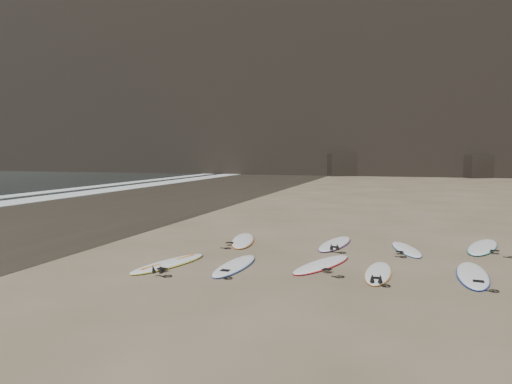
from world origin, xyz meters
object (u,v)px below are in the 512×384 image
surfboard_3 (378,272)px  surfboard_6 (335,243)px  surfboard_7 (406,249)px  surfboard_8 (483,247)px  surfboard_0 (169,263)px  surfboard_4 (473,274)px  surfboard_1 (235,265)px  surfboard_2 (322,264)px  surfboard_5 (243,240)px

surfboard_3 → surfboard_6: 3.50m
surfboard_7 → surfboard_8: surfboard_8 is taller
surfboard_7 → surfboard_6: bearing=157.8°
surfboard_0 → surfboard_4: surfboard_4 is taller
surfboard_3 → surfboard_1: bearing=-174.4°
surfboard_3 → surfboard_6: (-1.40, 3.20, 0.01)m
surfboard_4 → surfboard_6: 4.40m
surfboard_2 → surfboard_7: (1.91, 2.51, -0.00)m
surfboard_0 → surfboard_1: (1.58, 0.26, -0.00)m
surfboard_8 → surfboard_6: bearing=-155.2°
surfboard_1 → surfboard_2: bearing=21.4°
surfboard_7 → surfboard_8: bearing=9.0°
surfboard_3 → surfboard_0: bearing=-172.9°
surfboard_2 → surfboard_6: size_ratio=0.95×
surfboard_0 → surfboard_8: surfboard_8 is taller
surfboard_1 → surfboard_2: 2.07m
surfboard_2 → surfboard_8: (3.96, 3.44, 0.00)m
surfboard_2 → surfboard_6: (-0.07, 2.75, 0.00)m
surfboard_3 → surfboard_8: (2.63, 3.90, 0.01)m
surfboard_0 → surfboard_5: (0.71, 3.45, 0.00)m
surfboard_5 → surfboard_8: 6.84m
surfboard_0 → surfboard_3: (4.85, 0.53, -0.01)m
surfboard_2 → surfboard_4: size_ratio=0.96×
surfboard_2 → surfboard_3: size_ratio=1.10×
surfboard_0 → surfboard_3: size_ratio=1.13×
surfboard_5 → surfboard_4: bearing=-36.3°
surfboard_0 → surfboard_1: surfboard_0 is taller
surfboard_1 → surfboard_4: 5.29m
surfboard_4 → surfboard_6: (-3.38, 2.82, 0.00)m
surfboard_6 → surfboard_7: (1.99, -0.24, -0.01)m
surfboard_1 → surfboard_4: bearing=8.1°
surfboard_2 → surfboard_4: bearing=17.7°
surfboard_1 → surfboard_4: surfboard_4 is taller
surfboard_3 → surfboard_6: surfboard_6 is taller
surfboard_3 → surfboard_8: size_ratio=0.82×
surfboard_2 → surfboard_3: surfboard_2 is taller
surfboard_4 → surfboard_8: bearing=81.5°
surfboard_1 → surfboard_5: 3.31m
surfboard_0 → surfboard_2: size_ratio=1.02×
surfboard_3 → surfboard_4: (1.97, 0.39, 0.01)m
surfboard_6 → surfboard_4: bearing=-32.9°
surfboard_8 → surfboard_2: bearing=-124.0°
surfboard_4 → surfboard_5: bearing=159.6°
surfboard_0 → surfboard_6: 5.08m
surfboard_3 → surfboard_5: (-4.14, 2.92, 0.01)m
surfboard_0 → surfboard_7: 6.46m
surfboard_2 → surfboard_7: size_ratio=1.12×
surfboard_1 → surfboard_4: size_ratio=0.94×
surfboard_1 → surfboard_7: (3.85, 3.24, -0.00)m
surfboard_0 → surfboard_8: bearing=44.9°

